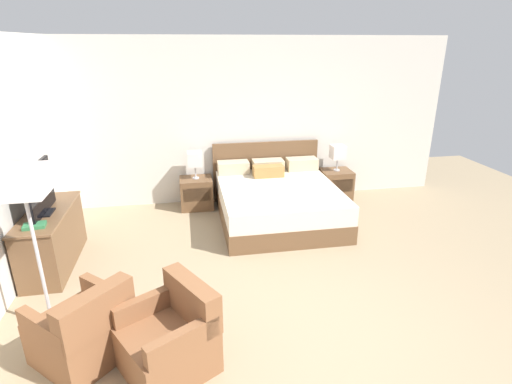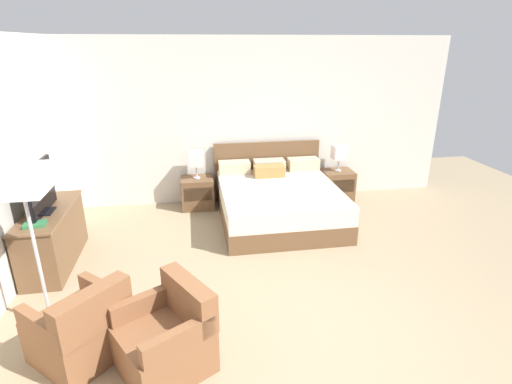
# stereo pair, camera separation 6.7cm
# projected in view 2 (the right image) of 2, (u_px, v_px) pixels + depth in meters

# --- Properties ---
(ground_plane) EXTENTS (11.37, 11.37, 0.00)m
(ground_plane) POSITION_uv_depth(u_px,v_px,m) (304.00, 345.00, 3.70)
(ground_plane) COLOR #998466
(wall_back) EXTENTS (7.09, 0.06, 2.74)m
(wall_back) POSITION_uv_depth(u_px,v_px,m) (245.00, 122.00, 6.74)
(wall_back) COLOR beige
(wall_back) RESTS_ON ground
(bed) EXTENTS (1.84, 2.01, 1.03)m
(bed) POSITION_uv_depth(u_px,v_px,m) (278.00, 201.00, 6.23)
(bed) COLOR brown
(bed) RESTS_ON ground
(nightstand_left) EXTENTS (0.53, 0.45, 0.52)m
(nightstand_left) POSITION_uv_depth(u_px,v_px,m) (198.00, 193.00, 6.71)
(nightstand_left) COLOR brown
(nightstand_left) RESTS_ON ground
(nightstand_right) EXTENTS (0.53, 0.45, 0.52)m
(nightstand_right) POSITION_uv_depth(u_px,v_px,m) (337.00, 185.00, 7.08)
(nightstand_right) COLOR brown
(nightstand_right) RESTS_ON ground
(table_lamp_left) EXTENTS (0.23, 0.23, 0.45)m
(table_lamp_left) POSITION_uv_depth(u_px,v_px,m) (196.00, 159.00, 6.50)
(table_lamp_left) COLOR #B7B7BC
(table_lamp_left) RESTS_ON nightstand_left
(table_lamp_right) EXTENTS (0.23, 0.23, 0.45)m
(table_lamp_right) POSITION_uv_depth(u_px,v_px,m) (339.00, 153.00, 6.88)
(table_lamp_right) COLOR #B7B7BC
(table_lamp_right) RESTS_ON nightstand_right
(dresser) EXTENTS (0.47, 1.36, 0.73)m
(dresser) POSITION_uv_depth(u_px,v_px,m) (53.00, 236.00, 4.94)
(dresser) COLOR brown
(dresser) RESTS_ON ground
(tv) EXTENTS (0.18, 0.80, 0.61)m
(tv) POSITION_uv_depth(u_px,v_px,m) (41.00, 189.00, 4.65)
(tv) COLOR black
(tv) RESTS_ON dresser
(book_red_cover) EXTENTS (0.25, 0.19, 0.04)m
(book_red_cover) POSITION_uv_depth(u_px,v_px,m) (35.00, 224.00, 4.40)
(book_red_cover) COLOR #2D7042
(book_red_cover) RESTS_ON dresser
(armchair_by_window) EXTENTS (0.97, 0.97, 0.76)m
(armchair_by_window) POSITION_uv_depth(u_px,v_px,m) (81.00, 330.00, 3.47)
(armchair_by_window) COLOR brown
(armchair_by_window) RESTS_ON ground
(armchair_companion) EXTENTS (0.94, 0.94, 0.76)m
(armchair_companion) POSITION_uv_depth(u_px,v_px,m) (167.00, 338.00, 3.37)
(armchair_companion) COLOR brown
(armchair_companion) RESTS_ON ground
(floor_lamp) EXTENTS (0.39, 0.39, 1.64)m
(floor_lamp) POSITION_uv_depth(u_px,v_px,m) (23.00, 191.00, 3.46)
(floor_lamp) COLOR #B7B7BC
(floor_lamp) RESTS_ON ground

